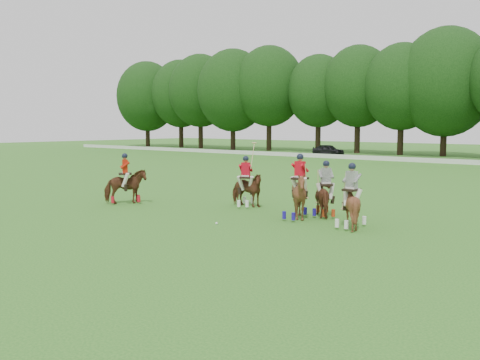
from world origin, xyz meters
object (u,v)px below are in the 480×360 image
Objects in this scene: car_left at (328,150)px; polo_red_b at (246,189)px; polo_ball at (217,223)px; polo_stripe_b at (351,205)px; polo_stripe_a at (326,197)px; polo_red_a at (125,186)px; polo_red_c at (300,195)px.

car_left is 1.38× the size of polo_red_b.
polo_ball is at bearing -64.78° from polo_red_b.
polo_stripe_b reaches higher than car_left.
polo_stripe_a is at bearing -145.47° from car_left.
polo_red_a reaches higher than car_left.
polo_red_c is at bearing -109.58° from polo_stripe_a.
polo_stripe_b is (1.88, -1.46, 0.03)m from polo_stripe_a.
polo_ball is at bearing -150.36° from car_left.
polo_stripe_b is (23.18, -37.81, 0.15)m from car_left.
polo_stripe_b is 4.76m from polo_ball.
polo_stripe_b reaches higher than polo_stripe_a.
polo_ball is at bearing -9.76° from polo_red_a.
polo_red_c is 2.32m from polo_stripe_b.
polo_stripe_a is (0.42, 1.18, -0.14)m from polo_red_c.
polo_red_b is 1.11× the size of polo_red_c.
polo_red_b is at bearing 162.83° from polo_red_c.
polo_red_b reaches higher than polo_red_a.
polo_red_c is at bearing 59.15° from polo_ball.
polo_red_a is 0.92× the size of polo_red_c.
polo_stripe_a is 0.96× the size of polo_stripe_b.
polo_stripe_a is 2.38m from polo_stripe_b.
polo_red_a reaches higher than polo_stripe_b.
polo_red_a reaches higher than polo_stripe_a.
car_left is 42.95m from polo_red_c.
polo_red_c is 27.45× the size of polo_ball.
polo_stripe_a is at bearing 1.46° from polo_red_b.
polo_red_b reaches higher than polo_ball.
polo_stripe_a reaches higher than car_left.
polo_red_b reaches higher than polo_red_c.
polo_red_b is at bearing -178.54° from polo_stripe_a.
polo_red_b is 3.91m from polo_stripe_a.
polo_red_c reaches higher than polo_red_a.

